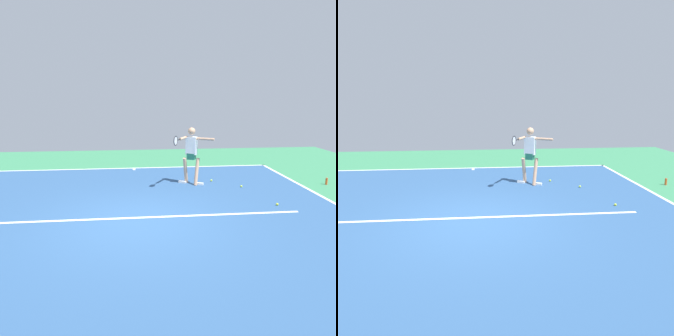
% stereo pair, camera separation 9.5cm
% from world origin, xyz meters
% --- Properties ---
extents(ground_plane, '(20.25, 20.25, 0.00)m').
position_xyz_m(ground_plane, '(0.00, 0.00, 0.00)').
color(ground_plane, '#388456').
extents(court_surface, '(10.79, 11.46, 0.00)m').
position_xyz_m(court_surface, '(0.00, 0.00, 0.00)').
color(court_surface, '#2D5484').
rests_on(court_surface, ground_plane).
extents(court_line_baseline_near, '(10.79, 0.10, 0.01)m').
position_xyz_m(court_line_baseline_near, '(0.00, -5.68, 0.00)').
color(court_line_baseline_near, white).
rests_on(court_line_baseline_near, ground_plane).
extents(court_line_service, '(8.09, 0.10, 0.01)m').
position_xyz_m(court_line_service, '(0.00, -0.25, 0.00)').
color(court_line_service, white).
rests_on(court_line_service, ground_plane).
extents(court_line_centre_mark, '(0.10, 0.30, 0.01)m').
position_xyz_m(court_line_centre_mark, '(0.00, -5.48, 0.00)').
color(court_line_centre_mark, white).
rests_on(court_line_centre_mark, ground_plane).
extents(tennis_player, '(1.35, 1.12, 1.86)m').
position_xyz_m(tennis_player, '(-1.83, -3.07, 1.08)').
color(tennis_player, tan).
rests_on(tennis_player, ground_plane).
extents(tennis_ball_near_service_line, '(0.07, 0.07, 0.07)m').
position_xyz_m(tennis_ball_near_service_line, '(-3.35, -2.54, 0.03)').
color(tennis_ball_near_service_line, '#C6E53D').
rests_on(tennis_ball_near_service_line, ground_plane).
extents(tennis_ball_by_baseline, '(0.07, 0.07, 0.07)m').
position_xyz_m(tennis_ball_by_baseline, '(-3.73, -0.75, 0.03)').
color(tennis_ball_by_baseline, '#CCE033').
rests_on(tennis_ball_by_baseline, ground_plane).
extents(tennis_ball_far_corner, '(0.07, 0.07, 0.07)m').
position_xyz_m(tennis_ball_far_corner, '(-2.58, -3.34, 0.03)').
color(tennis_ball_far_corner, '#C6E53D').
rests_on(tennis_ball_far_corner, ground_plane).
extents(water_bottle, '(0.07, 0.07, 0.22)m').
position_xyz_m(water_bottle, '(-6.20, -2.56, 0.11)').
color(water_bottle, '#D84C1E').
rests_on(water_bottle, ground_plane).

